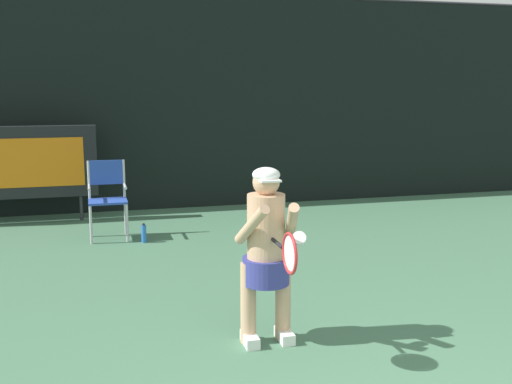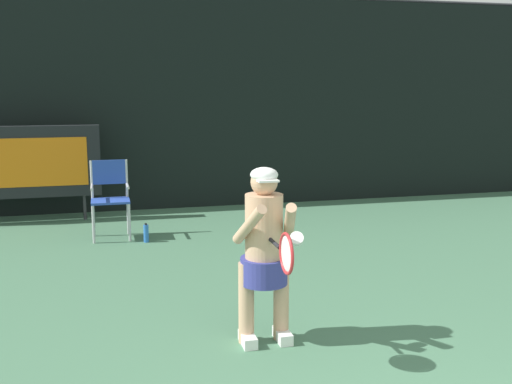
{
  "view_description": "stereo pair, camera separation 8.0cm",
  "coord_description": "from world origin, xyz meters",
  "px_view_note": "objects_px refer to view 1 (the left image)",
  "views": [
    {
      "loc": [
        -1.95,
        -1.96,
        2.11
      ],
      "look_at": [
        -0.36,
        3.87,
        1.05
      ],
      "focal_mm": 42.71,
      "sensor_mm": 36.0,
      "label": 1
    },
    {
      "loc": [
        -1.87,
        -1.98,
        2.11
      ],
      "look_at": [
        -0.36,
        3.87,
        1.05
      ],
      "focal_mm": 42.71,
      "sensor_mm": 36.0,
      "label": 2
    }
  ],
  "objects_px": {
    "umpire_chair": "(107,194)",
    "water_bottle": "(144,234)",
    "scoreboard": "(23,162)",
    "tennis_racket": "(289,253)",
    "tennis_player": "(266,249)"
  },
  "relations": [
    {
      "from": "umpire_chair",
      "to": "water_bottle",
      "type": "xyz_separation_m",
      "value": [
        0.45,
        -0.39,
        -0.5
      ]
    },
    {
      "from": "scoreboard",
      "to": "water_bottle",
      "type": "distance_m",
      "value": 2.51
    },
    {
      "from": "scoreboard",
      "to": "water_bottle",
      "type": "height_order",
      "value": "scoreboard"
    },
    {
      "from": "tennis_racket",
      "to": "water_bottle",
      "type": "bearing_deg",
      "value": 114.18
    },
    {
      "from": "water_bottle",
      "to": "tennis_player",
      "type": "xyz_separation_m",
      "value": [
        0.71,
        -3.54,
        0.67
      ]
    },
    {
      "from": "tennis_player",
      "to": "tennis_racket",
      "type": "xyz_separation_m",
      "value": [
        0.01,
        -0.55,
        0.11
      ]
    },
    {
      "from": "scoreboard",
      "to": "tennis_racket",
      "type": "bearing_deg",
      "value": -67.66
    },
    {
      "from": "scoreboard",
      "to": "umpire_chair",
      "type": "bearing_deg",
      "value": -47.11
    },
    {
      "from": "umpire_chair",
      "to": "scoreboard",
      "type": "bearing_deg",
      "value": 132.89
    },
    {
      "from": "scoreboard",
      "to": "tennis_racket",
      "type": "height_order",
      "value": "scoreboard"
    },
    {
      "from": "tennis_racket",
      "to": "umpire_chair",
      "type": "bearing_deg",
      "value": 118.85
    },
    {
      "from": "scoreboard",
      "to": "tennis_racket",
      "type": "relative_size",
      "value": 3.65
    },
    {
      "from": "water_bottle",
      "to": "tennis_racket",
      "type": "xyz_separation_m",
      "value": [
        0.72,
        -4.09,
        0.79
      ]
    },
    {
      "from": "umpire_chair",
      "to": "tennis_racket",
      "type": "xyz_separation_m",
      "value": [
        1.17,
        -4.48,
        0.29
      ]
    },
    {
      "from": "umpire_chair",
      "to": "tennis_player",
      "type": "bearing_deg",
      "value": -73.6
    }
  ]
}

